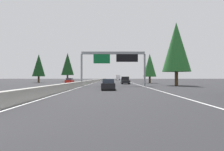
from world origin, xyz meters
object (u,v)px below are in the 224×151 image
(pickup_mid_center, at_px, (125,80))
(oncoming_near, at_px, (70,81))
(sign_gantry_overhead, at_px, (114,59))
(box_truck_mid_left, at_px, (118,77))
(conifer_left_mid, at_px, (68,64))
(sedan_far_left, at_px, (123,80))
(conifer_left_near, at_px, (39,65))
(conifer_right_near, at_px, (176,47))
(sedan_mid_right, at_px, (109,85))
(conifer_right_mid, at_px, (150,65))

(pickup_mid_center, height_order, oncoming_near, pickup_mid_center)
(sign_gantry_overhead, relative_size, box_truck_mid_left, 1.49)
(pickup_mid_center, height_order, conifer_left_mid, conifer_left_mid)
(sedan_far_left, bearing_deg, conifer_left_mid, 52.13)
(conifer_left_near, bearing_deg, conifer_right_near, -121.52)
(oncoming_near, distance_m, conifer_left_mid, 27.58)
(pickup_mid_center, bearing_deg, sedan_far_left, -0.93)
(pickup_mid_center, relative_size, conifer_right_near, 0.44)
(conifer_left_near, bearing_deg, box_truck_mid_left, -24.85)
(sedan_mid_right, xyz_separation_m, conifer_left_mid, (55.13, 18.25, 6.56))
(sedan_mid_right, height_order, sedan_far_left, same)
(pickup_mid_center, relative_size, conifer_right_mid, 0.66)
(sign_gantry_overhead, distance_m, box_truck_mid_left, 81.37)
(pickup_mid_center, height_order, sedan_far_left, pickup_mid_center)
(sedan_far_left, xyz_separation_m, box_truck_mid_left, (54.95, 0.17, 0.93))
(sign_gantry_overhead, bearing_deg, sedan_mid_right, 175.78)
(sedan_mid_right, bearing_deg, conifer_left_mid, 18.32)
(oncoming_near, xyz_separation_m, conifer_right_near, (-16.22, -25.14, 7.12))
(sedan_mid_right, distance_m, box_truck_mid_left, 92.83)
(conifer_left_near, bearing_deg, sedan_mid_right, -147.06)
(sign_gantry_overhead, bearing_deg, conifer_left_mid, 23.65)
(sedan_mid_right, xyz_separation_m, conifer_right_near, (12.93, -13.47, 7.12))
(sedan_far_left, relative_size, conifer_right_near, 0.34)
(sedan_mid_right, xyz_separation_m, box_truck_mid_left, (92.75, -3.88, 0.93))
(conifer_right_near, bearing_deg, sign_gantry_overhead, 96.40)
(conifer_left_mid, bearing_deg, pickup_mid_center, -145.49)
(conifer_right_near, relative_size, conifer_right_mid, 1.52)
(conifer_left_mid, bearing_deg, conifer_right_near, -143.07)
(sign_gantry_overhead, distance_m, sedan_mid_right, 12.44)
(sedan_far_left, distance_m, box_truck_mid_left, 54.96)
(pickup_mid_center, bearing_deg, conifer_left_near, 65.52)
(box_truck_mid_left, height_order, conifer_right_near, conifer_right_near)
(conifer_left_near, distance_m, conifer_left_mid, 20.54)
(sedan_far_left, bearing_deg, conifer_right_mid, -139.84)
(sign_gantry_overhead, distance_m, sedan_far_left, 26.87)
(sedan_far_left, relative_size, box_truck_mid_left, 0.52)
(conifer_right_near, height_order, conifer_left_near, conifer_right_near)
(sedan_mid_right, distance_m, conifer_left_mid, 58.44)
(conifer_left_near, xyz_separation_m, conifer_left_mid, (19.96, -4.54, 1.77))
(oncoming_near, bearing_deg, conifer_right_mid, 90.32)
(conifer_right_near, distance_m, conifer_left_near, 42.59)
(sedan_mid_right, distance_m, conifer_right_near, 19.98)
(sign_gantry_overhead, xyz_separation_m, box_truck_mid_left, (81.23, -3.03, -3.70))
(conifer_right_mid, bearing_deg, oncoming_near, 90.32)
(conifer_left_mid, bearing_deg, sedan_far_left, -127.87)
(sedan_far_left, bearing_deg, sedan_mid_right, 173.90)
(pickup_mid_center, xyz_separation_m, conifer_right_mid, (6.22, -7.42, 4.21))
(conifer_right_near, height_order, conifer_left_mid, conifer_right_near)
(box_truck_mid_left, bearing_deg, sedan_far_left, -179.83)
(pickup_mid_center, relative_size, box_truck_mid_left, 0.66)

